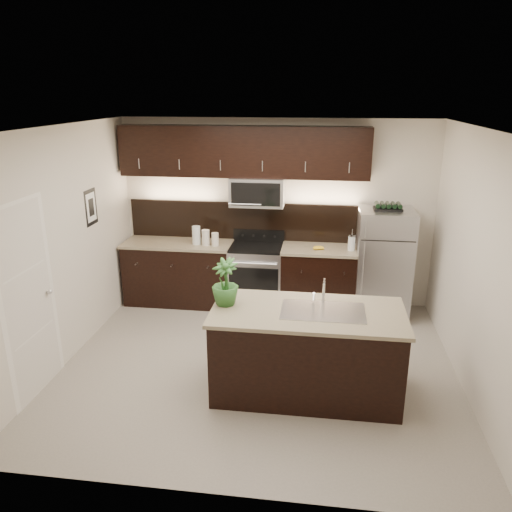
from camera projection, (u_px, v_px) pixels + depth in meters
The scene contains 12 objects.
ground at pixel (258, 365), 5.84m from camera, with size 4.50×4.50×0.00m, color gray.
room_walls at pixel (248, 225), 5.28m from camera, with size 4.52×4.02×2.71m.
counter_run at pixel (243, 275), 7.34m from camera, with size 3.51×0.65×0.94m.
upper_fixtures at pixel (245, 160), 6.95m from camera, with size 3.49×0.40×1.66m.
island at pixel (307, 352), 5.18m from camera, with size 1.96×0.96×0.94m.
sink_faucet at pixel (323, 310), 5.02m from camera, with size 0.84×0.50×0.28m.
refrigerator at pixel (383, 264), 6.93m from camera, with size 0.74×0.67×1.53m, color #B2B2B7.
wine_rack at pixel (388, 207), 6.68m from camera, with size 0.38×0.23×0.09m.
plant at pixel (225, 282), 5.12m from camera, with size 0.28×0.28×0.49m, color #2A5B24.
canisters at pixel (203, 237), 7.16m from camera, with size 0.40×0.15×0.27m.
french_press at pixel (352, 243), 6.91m from camera, with size 0.10×0.10×0.30m.
bananas at pixel (315, 248), 6.97m from camera, with size 0.16×0.13×0.05m, color gold.
Camera 1 is at (0.66, -5.10, 3.05)m, focal length 35.00 mm.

